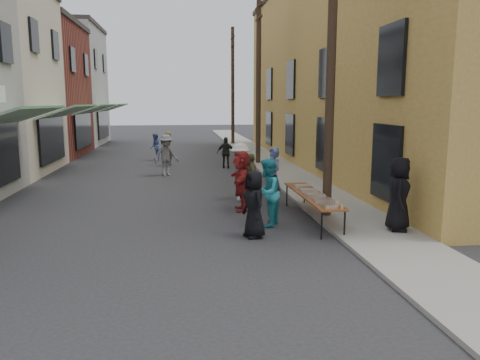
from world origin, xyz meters
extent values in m
plane|color=#28282B|center=(0.00, 0.00, 0.00)|extent=(120.00, 120.00, 0.00)
cube|color=gray|center=(5.00, 15.00, 0.05)|extent=(2.20, 60.00, 0.10)
cube|color=maroon|center=(-10.00, 21.00, 4.00)|extent=(8.00, 8.00, 8.00)
cube|color=gray|center=(-10.00, 29.00, 4.50)|extent=(8.00, 8.00, 9.00)
cube|color=#AC823D|center=(11.10, 14.00, 5.00)|extent=(10.00, 28.00, 10.00)
cylinder|color=#2D2116|center=(4.30, 3.00, 4.50)|extent=(0.26, 0.26, 9.00)
cylinder|color=#2D2116|center=(4.30, 15.00, 4.50)|extent=(0.26, 0.26, 9.00)
cylinder|color=#2D2116|center=(4.30, 27.00, 4.50)|extent=(0.26, 0.26, 9.00)
cube|color=brown|center=(3.80, 2.80, 0.73)|extent=(0.70, 4.00, 0.04)
cylinder|color=black|center=(3.51, 0.92, 0.35)|extent=(0.04, 0.04, 0.71)
cylinder|color=black|center=(4.09, 0.92, 0.35)|extent=(0.04, 0.04, 0.71)
cylinder|color=black|center=(3.51, 4.68, 0.35)|extent=(0.04, 0.04, 0.71)
cylinder|color=black|center=(4.09, 4.68, 0.35)|extent=(0.04, 0.04, 0.71)
cube|color=maroon|center=(3.80, 1.15, 0.79)|extent=(0.50, 0.33, 0.08)
cube|color=#B2B2B7|center=(3.80, 1.80, 0.79)|extent=(0.50, 0.33, 0.08)
cube|color=tan|center=(3.80, 2.50, 0.79)|extent=(0.50, 0.33, 0.08)
cube|color=#B2B2B7|center=(3.80, 3.20, 0.79)|extent=(0.50, 0.33, 0.08)
cube|color=tan|center=(3.80, 3.90, 0.79)|extent=(0.50, 0.33, 0.08)
cylinder|color=#A57F26|center=(3.58, 0.85, 0.79)|extent=(0.07, 0.07, 0.08)
cylinder|color=#A57F26|center=(3.58, 0.95, 0.79)|extent=(0.07, 0.07, 0.08)
cylinder|color=#A57F26|center=(3.58, 1.05, 0.79)|extent=(0.07, 0.07, 0.08)
cylinder|color=tan|center=(4.00, 0.90, 0.81)|extent=(0.08, 0.08, 0.12)
imported|color=black|center=(1.90, 1.34, 0.84)|extent=(0.75, 0.94, 1.68)
imported|color=#485A8C|center=(3.09, 4.87, 0.95)|extent=(0.60, 0.78, 1.90)
imported|color=teal|center=(2.41, 2.32, 0.93)|extent=(1.04, 1.12, 1.86)
imported|color=silver|center=(2.15, 5.94, 0.98)|extent=(0.93, 1.37, 1.96)
imported|color=brown|center=(2.45, 5.42, 0.83)|extent=(0.47, 1.00, 1.65)
imported|color=maroon|center=(1.98, 4.30, 0.93)|extent=(0.65, 1.75, 1.86)
imported|color=black|center=(5.57, 1.16, 1.04)|extent=(0.93, 1.08, 1.88)
imported|color=slate|center=(-0.51, 11.55, 0.94)|extent=(1.41, 1.24, 1.89)
imported|color=black|center=(2.44, 13.72, 0.79)|extent=(0.98, 0.54, 1.58)
imported|color=olive|center=(-0.54, 15.00, 0.92)|extent=(0.71, 0.80, 1.84)
imported|color=#5469A3|center=(-1.28, 17.43, 0.78)|extent=(0.70, 0.84, 1.56)
camera|label=1|loc=(0.11, -9.81, 3.33)|focal=35.00mm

